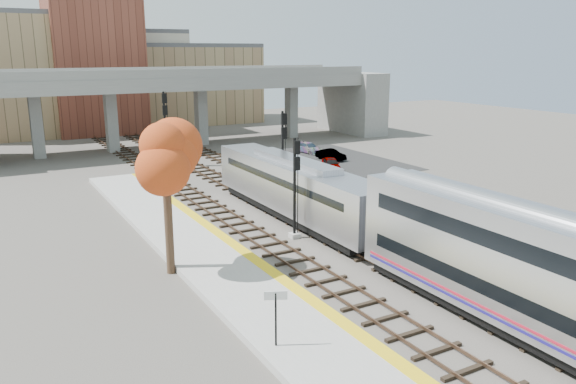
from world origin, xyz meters
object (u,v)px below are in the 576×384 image
signal_mast_near (295,192)px  tree (165,158)px  car_c (309,148)px  signal_mast_far (165,129)px  signal_mast_mid (283,156)px  car_a (331,164)px  car_b (331,155)px  locomotive (295,187)px

signal_mast_near → tree: tree is taller
signal_mast_near → car_c: 30.50m
signal_mast_far → tree: size_ratio=0.90×
signal_mast_mid → signal_mast_far: bearing=103.4°
signal_mast_far → car_a: (13.25, -10.34, -3.15)m
signal_mast_far → car_b: signal_mast_far is taller
car_a → car_b: bearing=80.0°
car_c → car_b: bearing=-100.8°
signal_mast_far → car_c: (16.56, -0.69, -3.21)m
signal_mast_near → car_a: size_ratio=1.68×
signal_mast_far → locomotive: bearing=-84.7°
signal_mast_far → car_a: signal_mast_far is taller
car_b → signal_mast_mid: bearing=-153.1°
signal_mast_mid → car_b: 17.03m
signal_mast_mid → car_a: signal_mast_mid is taller
car_b → car_a: bearing=-139.8°
locomotive → car_c: bearing=56.5°
signal_mast_mid → car_a: size_ratio=1.84×
locomotive → car_a: bearing=47.5°
signal_mast_near → signal_mast_mid: bearing=65.5°
signal_mast_near → car_b: 26.33m
locomotive → car_a: (11.15, 12.18, -1.59)m
car_b → car_c: car_c is taller
signal_mast_mid → car_b: signal_mast_mid is taller
signal_mast_far → signal_mast_mid: bearing=-76.6°
car_b → signal_mast_far: bearing=144.5°
signal_mast_near → car_c: size_ratio=1.60×
signal_mast_near → car_c: (16.56, 25.51, -2.40)m
signal_mast_far → tree: 29.30m
tree → locomotive: bearing=26.7°
car_b → car_c: bearing=71.1°
locomotive → signal_mast_mid: bearing=69.4°
tree → car_b: (24.94, 22.22, -5.62)m
signal_mast_mid → car_b: bearing=43.3°
signal_mast_near → car_b: size_ratio=1.82×
signal_mast_near → signal_mast_mid: (4.10, 9.00, 0.42)m
tree → car_b: 33.87m
car_a → signal_mast_far: bearing=165.6°
signal_mast_mid → car_c: 20.87m
signal_mast_mid → car_c: signal_mast_mid is taller
locomotive → car_b: 22.10m
signal_mast_near → car_b: (16.33, 20.51, -2.40)m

